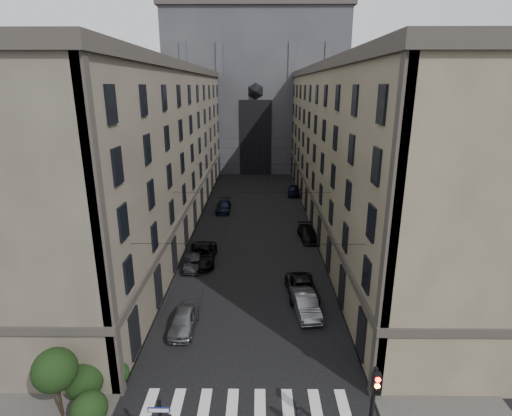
{
  "coord_description": "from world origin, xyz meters",
  "views": [
    {
      "loc": [
        0.67,
        -12.04,
        16.53
      ],
      "look_at": [
        0.48,
        12.55,
        8.96
      ],
      "focal_mm": 28.0,
      "sensor_mm": 36.0,
      "label": 1
    }
  ],
  "objects_px": {
    "car_right_midnear": "(302,288)",
    "traffic_light_right": "(373,406)",
    "car_left_far": "(223,206)",
    "car_right_midfar": "(308,233)",
    "car_right_near": "(305,304)",
    "gothic_tower": "(256,79)",
    "car_left_midfar": "(202,254)",
    "car_right_far": "(294,190)",
    "car_left_midnear": "(193,262)",
    "car_left_near": "(184,320)"
  },
  "relations": [
    {
      "from": "car_left_far",
      "to": "car_right_midfar",
      "type": "bearing_deg",
      "value": -44.96
    },
    {
      "from": "car_right_far",
      "to": "traffic_light_right",
      "type": "bearing_deg",
      "value": -84.67
    },
    {
      "from": "car_right_midnear",
      "to": "car_left_far",
      "type": "bearing_deg",
      "value": 106.68
    },
    {
      "from": "car_left_far",
      "to": "car_right_midfar",
      "type": "relative_size",
      "value": 1.01
    },
    {
      "from": "car_left_midnear",
      "to": "car_right_near",
      "type": "relative_size",
      "value": 0.85
    },
    {
      "from": "car_left_midfar",
      "to": "car_right_midnear",
      "type": "xyz_separation_m",
      "value": [
        9.1,
        -6.51,
        -0.09
      ]
    },
    {
      "from": "car_left_far",
      "to": "car_right_far",
      "type": "bearing_deg",
      "value": 39.49
    },
    {
      "from": "gothic_tower",
      "to": "car_left_midfar",
      "type": "distance_m",
      "value": 54.28
    },
    {
      "from": "gothic_tower",
      "to": "traffic_light_right",
      "type": "xyz_separation_m",
      "value": [
        5.6,
        -73.04,
        -14.51
      ]
    },
    {
      "from": "gothic_tower",
      "to": "car_left_midnear",
      "type": "bearing_deg",
      "value": -96.03
    },
    {
      "from": "gothic_tower",
      "to": "car_left_near",
      "type": "bearing_deg",
      "value": -94.21
    },
    {
      "from": "traffic_light_right",
      "to": "car_left_far",
      "type": "height_order",
      "value": "traffic_light_right"
    },
    {
      "from": "car_left_midnear",
      "to": "gothic_tower",
      "type": "bearing_deg",
      "value": 81.39
    },
    {
      "from": "gothic_tower",
      "to": "car_left_far",
      "type": "bearing_deg",
      "value": -96.87
    },
    {
      "from": "car_left_midnear",
      "to": "car_right_near",
      "type": "height_order",
      "value": "car_right_near"
    },
    {
      "from": "car_left_midnear",
      "to": "car_right_midnear",
      "type": "height_order",
      "value": "car_right_midnear"
    },
    {
      "from": "gothic_tower",
      "to": "traffic_light_right",
      "type": "height_order",
      "value": "gothic_tower"
    },
    {
      "from": "car_left_midfar",
      "to": "car_left_far",
      "type": "bearing_deg",
      "value": 86.13
    },
    {
      "from": "car_left_near",
      "to": "car_left_midnear",
      "type": "distance_m",
      "value": 9.96
    },
    {
      "from": "car_left_midfar",
      "to": "car_right_midfar",
      "type": "relative_size",
      "value": 1.23
    },
    {
      "from": "gothic_tower",
      "to": "car_left_midnear",
      "type": "relative_size",
      "value": 14.89
    },
    {
      "from": "car_right_near",
      "to": "car_right_far",
      "type": "xyz_separation_m",
      "value": [
        1.93,
        34.07,
        0.01
      ]
    },
    {
      "from": "car_left_midfar",
      "to": "car_right_near",
      "type": "height_order",
      "value": "car_left_midfar"
    },
    {
      "from": "gothic_tower",
      "to": "car_left_midfar",
      "type": "height_order",
      "value": "gothic_tower"
    },
    {
      "from": "car_left_midnear",
      "to": "car_left_far",
      "type": "distance_m",
      "value": 17.86
    },
    {
      "from": "traffic_light_right",
      "to": "car_right_near",
      "type": "bearing_deg",
      "value": 96.29
    },
    {
      "from": "gothic_tower",
      "to": "car_right_near",
      "type": "bearing_deg",
      "value": -86.02
    },
    {
      "from": "gothic_tower",
      "to": "car_left_far",
      "type": "relative_size",
      "value": 12.37
    },
    {
      "from": "car_right_midnear",
      "to": "traffic_light_right",
      "type": "bearing_deg",
      "value": -88.14
    },
    {
      "from": "gothic_tower",
      "to": "car_right_midfar",
      "type": "bearing_deg",
      "value": -82.2
    },
    {
      "from": "car_right_near",
      "to": "car_right_midfar",
      "type": "height_order",
      "value": "car_right_near"
    },
    {
      "from": "car_left_near",
      "to": "car_left_far",
      "type": "height_order",
      "value": "car_left_near"
    },
    {
      "from": "traffic_light_right",
      "to": "car_left_midfar",
      "type": "height_order",
      "value": "traffic_light_right"
    },
    {
      "from": "traffic_light_right",
      "to": "car_left_midnear",
      "type": "bearing_deg",
      "value": 118.68
    },
    {
      "from": "car_left_near",
      "to": "car_left_far",
      "type": "xyz_separation_m",
      "value": [
        0.41,
        27.72,
        -0.04
      ]
    },
    {
      "from": "traffic_light_right",
      "to": "car_right_far",
      "type": "xyz_separation_m",
      "value": [
        0.53,
        46.77,
        -2.53
      ]
    },
    {
      "from": "car_left_far",
      "to": "car_right_midfar",
      "type": "xyz_separation_m",
      "value": [
        10.38,
        -10.3,
        -0.0
      ]
    },
    {
      "from": "car_right_midfar",
      "to": "car_right_far",
      "type": "distance_m",
      "value": 18.87
    },
    {
      "from": "car_left_far",
      "to": "car_left_near",
      "type": "bearing_deg",
      "value": -91.02
    },
    {
      "from": "gothic_tower",
      "to": "car_right_midfar",
      "type": "xyz_separation_m",
      "value": [
        6.18,
        -45.14,
        -17.12
      ]
    },
    {
      "from": "gothic_tower",
      "to": "car_right_near",
      "type": "height_order",
      "value": "gothic_tower"
    },
    {
      "from": "traffic_light_right",
      "to": "car_right_midnear",
      "type": "relative_size",
      "value": 1.03
    },
    {
      "from": "car_left_far",
      "to": "car_right_far",
      "type": "relative_size",
      "value": 1.05
    },
    {
      "from": "car_right_far",
      "to": "gothic_tower",
      "type": "bearing_deg",
      "value": 109.13
    },
    {
      "from": "car_left_near",
      "to": "car_right_near",
      "type": "relative_size",
      "value": 0.93
    },
    {
      "from": "traffic_light_right",
      "to": "car_left_far",
      "type": "bearing_deg",
      "value": 104.39
    },
    {
      "from": "car_right_far",
      "to": "car_right_near",
      "type": "bearing_deg",
      "value": -87.26
    },
    {
      "from": "gothic_tower",
      "to": "car_left_midnear",
      "type": "xyz_separation_m",
      "value": [
        -5.56,
        -52.65,
        -17.16
      ]
    },
    {
      "from": "car_left_midnear",
      "to": "car_right_far",
      "type": "relative_size",
      "value": 0.88
    },
    {
      "from": "traffic_light_right",
      "to": "car_right_midnear",
      "type": "bearing_deg",
      "value": 95.26
    }
  ]
}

